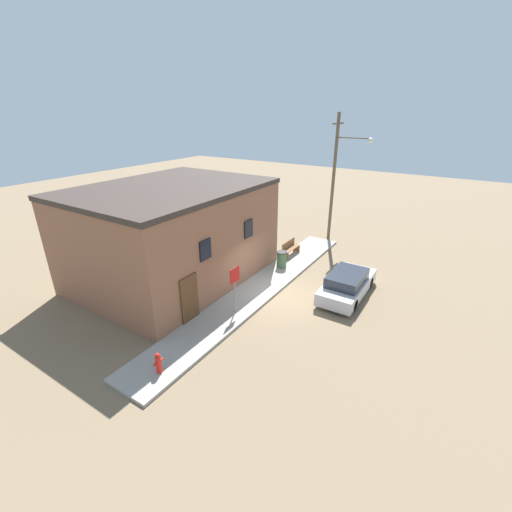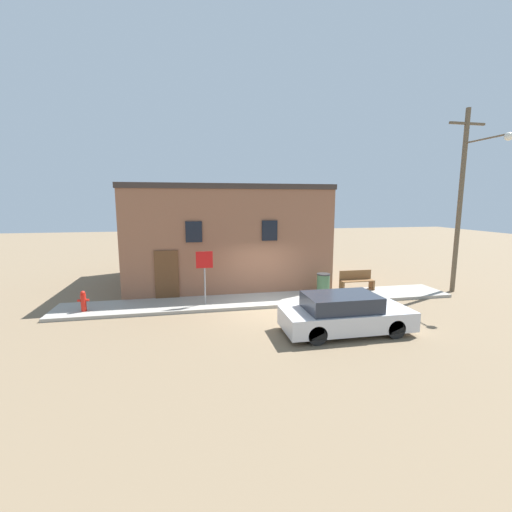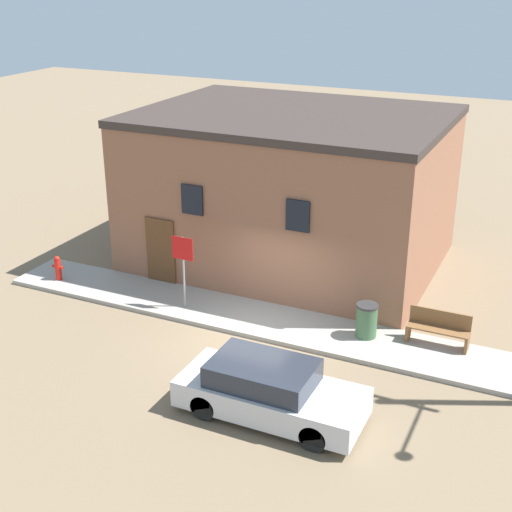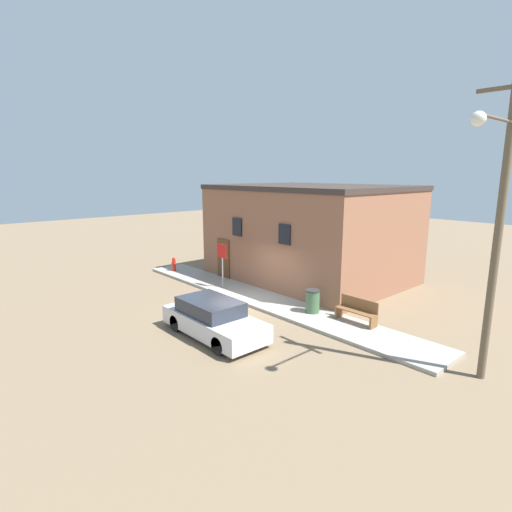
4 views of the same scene
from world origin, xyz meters
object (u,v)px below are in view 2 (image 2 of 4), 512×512
Objects in this scene: bench at (356,280)px; trash_bin at (323,284)px; utility_pole at (464,194)px; fire_hydrant at (83,301)px; stop_sign at (205,267)px; parked_car at (345,314)px.

trash_bin is at bearing -167.81° from bench.
utility_pole is (4.62, -0.92, 4.02)m from bench.
stop_sign is (4.58, 0.04, 1.12)m from fire_hydrant.
parked_car is (-0.98, -4.20, 0.02)m from trash_bin.
bench is (11.71, 0.96, 0.05)m from fire_hydrant.
stop_sign is at bearing 0.46° from fire_hydrant.
fire_hydrant is 0.19× the size of parked_car.
utility_pole is (11.75, 0.01, 2.95)m from stop_sign.
fire_hydrant is 11.75m from bench.
bench is 1.87m from trash_bin.
utility_pole is at bearing 0.04° from stop_sign.
utility_pole is at bearing -11.23° from bench.
stop_sign is 7.27m from bench.
parked_car is (-7.42, -3.67, -3.97)m from utility_pole.
parked_car is at bearing -121.44° from bench.
parked_car is at bearing -103.12° from trash_bin.
stop_sign reaches higher than fire_hydrant.
parked_car is at bearing -40.30° from stop_sign.
parked_car is at bearing -22.19° from fire_hydrant.
utility_pole is at bearing 0.15° from fire_hydrant.
parked_car is (4.32, -3.67, -1.03)m from stop_sign.
fire_hydrant is 4.71m from stop_sign.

